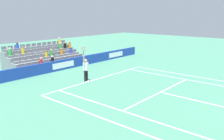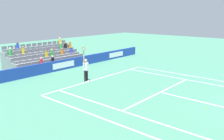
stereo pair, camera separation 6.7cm
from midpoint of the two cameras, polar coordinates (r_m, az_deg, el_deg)
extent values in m
cube|color=white|center=(19.34, -3.01, -1.96)|extent=(10.97, 0.10, 0.01)
cube|color=white|center=(16.23, 11.34, -5.21)|extent=(8.23, 0.10, 0.01)
cube|color=white|center=(15.06, 22.10, -7.43)|extent=(0.10, 6.40, 0.01)
cube|color=white|center=(12.74, 3.97, -10.23)|extent=(0.10, 11.89, 0.01)
cube|color=white|center=(19.64, 18.36, -2.40)|extent=(0.10, 11.89, 0.01)
cube|color=white|center=(11.76, -0.09, -12.29)|extent=(0.10, 11.89, 0.01)
cube|color=white|center=(20.88, 19.79, -1.60)|extent=(0.10, 11.89, 0.01)
cube|color=white|center=(19.27, -2.79, -2.01)|extent=(0.10, 0.20, 0.01)
cube|color=#193899|center=(22.62, -11.74, 1.24)|extent=(22.99, 0.20, 0.95)
cube|color=white|center=(27.84, 0.89, 3.74)|extent=(2.45, 0.01, 0.53)
cube|color=white|center=(22.54, -11.56, 1.21)|extent=(2.45, 0.01, 0.53)
cylinder|color=black|center=(18.42, -6.12, -1.36)|extent=(0.16, 0.16, 0.90)
cylinder|color=black|center=(18.23, -6.55, -1.53)|extent=(0.16, 0.16, 0.90)
cube|color=white|center=(18.53, -6.09, -2.59)|extent=(0.17, 0.28, 0.08)
cube|color=white|center=(18.34, -6.51, -2.77)|extent=(0.17, 0.28, 0.08)
cube|color=white|center=(18.15, -6.39, 0.85)|extent=(0.29, 0.40, 0.60)
sphere|color=#D3A884|center=(18.06, -6.43, 2.27)|extent=(0.24, 0.24, 0.24)
cylinder|color=#D3A884|center=(17.85, -6.85, 2.63)|extent=(0.09, 0.09, 0.62)
cylinder|color=#D3A884|center=(18.30, -5.88, 1.02)|extent=(0.09, 0.09, 0.56)
cylinder|color=black|center=(17.78, -6.88, 4.05)|extent=(0.04, 0.04, 0.28)
torus|color=red|center=(17.74, -6.91, 4.94)|extent=(0.09, 0.31, 0.31)
sphere|color=#D1E533|center=(17.70, -6.93, 5.84)|extent=(0.07, 0.07, 0.07)
cube|color=gray|center=(23.52, -13.33, 0.96)|extent=(7.44, 0.95, 0.42)
cube|color=slate|center=(25.58, -7.24, 2.89)|extent=(0.48, 0.44, 0.20)
cube|color=slate|center=(25.69, -7.56, 3.49)|extent=(0.48, 0.04, 0.30)
cube|color=slate|center=(25.18, -8.28, 2.69)|extent=(0.48, 0.44, 0.20)
cube|color=slate|center=(25.28, -8.60, 3.30)|extent=(0.48, 0.04, 0.30)
cube|color=slate|center=(24.78, -9.35, 2.48)|extent=(0.48, 0.44, 0.20)
cube|color=slate|center=(24.88, -9.67, 3.10)|extent=(0.48, 0.04, 0.30)
cube|color=slate|center=(24.39, -10.45, 2.27)|extent=(0.48, 0.44, 0.20)
cube|color=slate|center=(24.49, -10.78, 2.90)|extent=(0.48, 0.04, 0.30)
cube|color=slate|center=(24.01, -11.59, 2.05)|extent=(0.48, 0.44, 0.20)
cube|color=slate|center=(24.12, -11.92, 2.69)|extent=(0.48, 0.04, 0.30)
cube|color=slate|center=(23.64, -12.77, 1.81)|extent=(0.48, 0.44, 0.20)
cube|color=slate|center=(23.75, -13.09, 2.47)|extent=(0.48, 0.04, 0.30)
cube|color=slate|center=(23.28, -13.98, 1.58)|extent=(0.48, 0.44, 0.20)
cube|color=slate|center=(23.39, -14.30, 2.24)|extent=(0.48, 0.04, 0.30)
cube|color=slate|center=(22.93, -15.23, 1.33)|extent=(0.48, 0.44, 0.20)
cube|color=slate|center=(23.05, -15.55, 2.00)|extent=(0.48, 0.04, 0.30)
cube|color=slate|center=(22.60, -16.52, 1.07)|extent=(0.48, 0.44, 0.20)
cube|color=slate|center=(22.71, -16.84, 1.76)|extent=(0.48, 0.04, 0.30)
cube|color=slate|center=(22.27, -17.84, 0.81)|extent=(0.48, 0.44, 0.20)
cube|color=slate|center=(22.39, -18.16, 1.50)|extent=(0.48, 0.04, 0.30)
cube|color=slate|center=(21.96, -19.20, 0.54)|extent=(0.48, 0.44, 0.20)
cube|color=slate|center=(22.08, -19.52, 1.24)|extent=(0.48, 0.04, 0.30)
cube|color=slate|center=(21.66, -20.61, 0.26)|extent=(0.48, 0.44, 0.20)
cube|color=slate|center=(21.78, -20.92, 0.97)|extent=(0.48, 0.04, 0.30)
cube|color=gray|center=(24.24, -14.70, 1.74)|extent=(7.44, 0.95, 0.84)
cube|color=slate|center=(26.21, -8.68, 4.03)|extent=(0.48, 0.44, 0.20)
cube|color=slate|center=(26.32, -8.99, 4.61)|extent=(0.48, 0.04, 0.30)
cube|color=slate|center=(25.81, -9.71, 3.85)|extent=(0.48, 0.44, 0.20)
cube|color=slate|center=(25.93, -10.02, 4.44)|extent=(0.48, 0.04, 0.30)
cube|color=slate|center=(25.43, -10.78, 3.66)|extent=(0.48, 0.44, 0.20)
cube|color=slate|center=(25.54, -11.09, 4.26)|extent=(0.48, 0.04, 0.30)
cube|color=slate|center=(25.05, -11.88, 3.47)|extent=(0.48, 0.44, 0.20)
cube|color=slate|center=(25.16, -12.19, 4.07)|extent=(0.48, 0.04, 0.30)
cube|color=slate|center=(24.68, -13.01, 3.27)|extent=(0.48, 0.44, 0.20)
cube|color=slate|center=(24.79, -13.32, 3.88)|extent=(0.48, 0.04, 0.30)
cube|color=slate|center=(24.32, -14.18, 3.06)|extent=(0.48, 0.44, 0.20)
cube|color=slate|center=(24.44, -14.49, 3.69)|extent=(0.48, 0.04, 0.30)
cube|color=slate|center=(23.97, -15.38, 2.84)|extent=(0.48, 0.44, 0.20)
cube|color=slate|center=(24.09, -15.68, 3.48)|extent=(0.48, 0.04, 0.30)
cube|color=slate|center=(23.63, -16.61, 2.62)|extent=(0.48, 0.44, 0.20)
cube|color=slate|center=(23.75, -16.92, 3.27)|extent=(0.48, 0.04, 0.30)
cube|color=slate|center=(23.31, -17.88, 2.39)|extent=(0.48, 0.44, 0.20)
cube|color=slate|center=(23.43, -18.18, 3.05)|extent=(0.48, 0.04, 0.30)
cube|color=slate|center=(22.99, -19.18, 2.15)|extent=(0.48, 0.44, 0.20)
cube|color=slate|center=(23.12, -19.48, 2.82)|extent=(0.48, 0.04, 0.30)
cube|color=slate|center=(22.69, -20.52, 1.91)|extent=(0.48, 0.44, 0.20)
cube|color=slate|center=(22.82, -20.82, 2.58)|extent=(0.48, 0.04, 0.30)
cube|color=slate|center=(22.40, -21.89, 1.66)|extent=(0.48, 0.44, 0.20)
cube|color=slate|center=(22.53, -22.19, 2.34)|extent=(0.48, 0.04, 0.30)
cube|color=gray|center=(24.97, -15.99, 2.49)|extent=(7.44, 0.95, 1.26)
cube|color=slate|center=(26.87, -10.05, 5.10)|extent=(0.48, 0.44, 0.20)
cube|color=slate|center=(26.98, -10.35, 5.66)|extent=(0.48, 0.04, 0.30)
cube|color=slate|center=(26.48, -11.08, 4.94)|extent=(0.48, 0.44, 0.20)
cube|color=slate|center=(26.60, -11.38, 5.51)|extent=(0.48, 0.04, 0.30)
cube|color=slate|center=(26.10, -12.14, 4.78)|extent=(0.48, 0.44, 0.20)
cube|color=slate|center=(26.22, -12.44, 5.35)|extent=(0.48, 0.04, 0.30)
cube|color=slate|center=(25.73, -13.24, 4.60)|extent=(0.48, 0.44, 0.20)
cube|color=slate|center=(25.85, -13.53, 5.19)|extent=(0.48, 0.04, 0.30)
cube|color=slate|center=(25.37, -14.36, 4.42)|extent=(0.48, 0.44, 0.20)
cube|color=slate|center=(25.50, -14.65, 5.02)|extent=(0.48, 0.04, 0.30)
cube|color=slate|center=(25.02, -15.51, 4.23)|extent=(0.48, 0.44, 0.20)
cube|color=slate|center=(25.15, -15.80, 4.84)|extent=(0.48, 0.04, 0.30)
cube|color=slate|center=(24.68, -16.69, 4.04)|extent=(0.48, 0.44, 0.20)
cube|color=slate|center=(24.81, -16.99, 4.65)|extent=(0.48, 0.04, 0.30)
cube|color=slate|center=(24.35, -17.91, 3.84)|extent=(0.48, 0.44, 0.20)
cube|color=slate|center=(24.49, -18.20, 4.46)|extent=(0.48, 0.04, 0.30)
cube|color=slate|center=(24.04, -19.16, 3.63)|extent=(0.48, 0.44, 0.20)
cube|color=slate|center=(24.17, -19.45, 4.26)|extent=(0.48, 0.04, 0.30)
cube|color=slate|center=(23.73, -20.44, 3.41)|extent=(0.48, 0.44, 0.20)
cube|color=slate|center=(23.87, -20.73, 4.05)|extent=(0.48, 0.04, 0.30)
cube|color=slate|center=(23.44, -21.75, 3.19)|extent=(0.48, 0.44, 0.20)
cube|color=slate|center=(23.58, -22.04, 3.84)|extent=(0.48, 0.04, 0.30)
cube|color=slate|center=(23.16, -23.10, 2.96)|extent=(0.48, 0.44, 0.20)
cube|color=slate|center=(23.30, -23.38, 3.62)|extent=(0.48, 0.04, 0.30)
cube|color=gray|center=(25.72, -17.21, 3.18)|extent=(7.44, 0.95, 1.68)
cube|color=slate|center=(27.54, -11.36, 6.13)|extent=(0.48, 0.44, 0.20)
cube|color=slate|center=(27.67, -11.65, 6.67)|extent=(0.48, 0.04, 0.30)
cube|color=slate|center=(27.17, -12.39, 5.98)|extent=(0.48, 0.44, 0.20)
cube|color=slate|center=(27.29, -12.67, 6.53)|extent=(0.48, 0.04, 0.30)
cube|color=slate|center=(26.80, -13.44, 5.83)|extent=(0.48, 0.44, 0.20)
cube|color=slate|center=(26.93, -13.73, 6.39)|extent=(0.48, 0.04, 0.30)
cube|color=slate|center=(26.44, -14.52, 5.67)|extent=(0.48, 0.44, 0.20)
cube|color=slate|center=(26.57, -14.81, 6.24)|extent=(0.48, 0.04, 0.30)
cube|color=slate|center=(26.09, -15.63, 5.51)|extent=(0.48, 0.44, 0.20)
cube|color=slate|center=(26.22, -15.92, 6.08)|extent=(0.48, 0.04, 0.30)
cube|color=slate|center=(25.75, -16.77, 5.34)|extent=(0.48, 0.44, 0.20)
cube|color=slate|center=(25.88, -17.05, 5.92)|extent=(0.48, 0.04, 0.30)
cube|color=slate|center=(25.42, -17.94, 5.17)|extent=(0.48, 0.44, 0.20)
cube|color=slate|center=(25.56, -18.22, 5.75)|extent=(0.48, 0.04, 0.30)
cube|color=slate|center=(25.10, -19.14, 4.98)|extent=(0.48, 0.44, 0.20)
cube|color=slate|center=(25.24, -19.42, 5.58)|extent=(0.48, 0.04, 0.30)
cube|color=slate|center=(24.79, -20.37, 4.79)|extent=(0.48, 0.44, 0.20)
cube|color=slate|center=(24.94, -20.64, 5.39)|extent=(0.48, 0.04, 0.30)
cube|color=slate|center=(24.50, -21.62, 4.60)|extent=(0.48, 0.44, 0.20)
cube|color=slate|center=(24.64, -21.90, 5.21)|extent=(0.48, 0.04, 0.30)
cube|color=slate|center=(24.22, -22.91, 4.39)|extent=(0.48, 0.44, 0.20)
cube|color=slate|center=(24.36, -23.18, 5.01)|extent=(0.48, 0.04, 0.30)
cube|color=slate|center=(23.95, -24.23, 4.18)|extent=(0.48, 0.44, 0.20)
cube|color=slate|center=(24.09, -24.49, 4.81)|extent=(0.48, 0.04, 0.30)
cylinder|color=yellow|center=(23.72, -20.57, 4.28)|extent=(0.28, 0.28, 0.52)
sphere|color=#9E7251|center=(23.68, -20.64, 5.14)|extent=(0.20, 0.20, 0.20)
cylinder|color=yellow|center=(23.95, -15.49, 3.65)|extent=(0.28, 0.28, 0.48)
sphere|color=brown|center=(23.90, -15.54, 4.45)|extent=(0.20, 0.20, 0.20)
cylinder|color=orange|center=(25.03, -11.99, 4.21)|extent=(0.28, 0.28, 0.45)
sphere|color=#9E7251|center=(24.99, -12.02, 4.95)|extent=(0.20, 0.20, 0.20)
cylinder|color=green|center=(23.15, -23.23, 3.83)|extent=(0.28, 0.28, 0.51)
sphere|color=beige|center=(23.11, -23.31, 4.70)|extent=(0.20, 0.20, 0.20)
cylinder|color=yellow|center=(27.17, -12.49, 6.69)|extent=(0.28, 0.28, 0.47)
sphere|color=beige|center=(27.13, -12.52, 7.39)|extent=(0.20, 0.20, 0.20)
cylinder|color=black|center=(26.47, -11.18, 5.66)|extent=(0.28, 0.28, 0.46)
sphere|color=#9E7251|center=(26.43, -11.22, 6.38)|extent=(0.20, 0.20, 0.20)
cylinder|color=orange|center=(26.86, -10.15, 5.82)|extent=(0.28, 0.28, 0.47)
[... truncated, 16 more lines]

